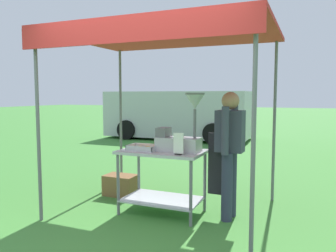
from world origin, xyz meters
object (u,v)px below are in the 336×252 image
Objects in this scene: supply_crate at (121,185)px; vendor at (229,148)px; donut_fryer at (181,132)px; van_silver at (178,114)px; donut_tray at (144,148)px; donut_cart at (162,169)px; menu_sign at (178,145)px; stall_canopy at (165,39)px.

vendor is at bearing -10.25° from supply_crate.
vendor is 1.96m from supply_crate.
van_silver reaches higher than donut_fryer.
donut_fryer is (0.49, 0.11, 0.23)m from donut_tray.
menu_sign is (0.32, -0.23, 0.36)m from donut_cart.
van_silver is at bearing 115.87° from vendor.
donut_fryer is 0.47× the size of vendor.
donut_cart is 0.56m from donut_fryer.
vendor is (1.08, 0.25, 0.03)m from donut_tray.
menu_sign is 0.05× the size of van_silver.
menu_sign is at bearing -77.49° from donut_fryer.
donut_fryer is 1.58m from supply_crate.
donut_tray is (-0.23, -0.09, 0.27)m from donut_cart.
donut_tray reaches higher than supply_crate.
stall_canopy is at bearing 90.00° from donut_cart.
vendor is at bearing 10.66° from donut_cart.
vendor is (0.85, 0.16, 0.31)m from donut_cart.
stall_canopy is 1.70m from donut_cart.
donut_fryer reaches higher than menu_sign.
donut_cart is at bearing -70.34° from van_silver.
van_silver reaches higher than menu_sign.
stall_canopy is 7.31× the size of donut_tray.
stall_canopy is 0.55× the size of van_silver.
donut_cart is at bearing -27.48° from supply_crate.
supply_crate is at bearing 158.92° from donut_fryer.
donut_fryer is 1.54× the size of supply_crate.
stall_canopy reaches higher than supply_crate.
menu_sign is 0.55× the size of supply_crate.
vendor is (0.59, 0.14, -0.19)m from donut_fryer.
menu_sign is at bearing -35.68° from donut_cart.
donut_cart is at bearing -90.00° from stall_canopy.
donut_fryer is (0.26, 0.02, 0.50)m from donut_cart.
stall_canopy reaches higher than donut_fryer.
stall_canopy reaches higher than vendor.
vendor is at bearing -64.13° from van_silver.
supply_crate is (-0.70, 0.57, -0.71)m from donut_tray.
vendor is at bearing 4.15° from stall_canopy.
van_silver reaches higher than donut_tray.
donut_fryer is at bearing -167.00° from vendor.
supply_crate is (-1.25, 0.71, -0.80)m from menu_sign.
van_silver is at bearing 109.66° from donut_cart.
menu_sign is (0.54, -0.14, 0.09)m from donut_tray.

